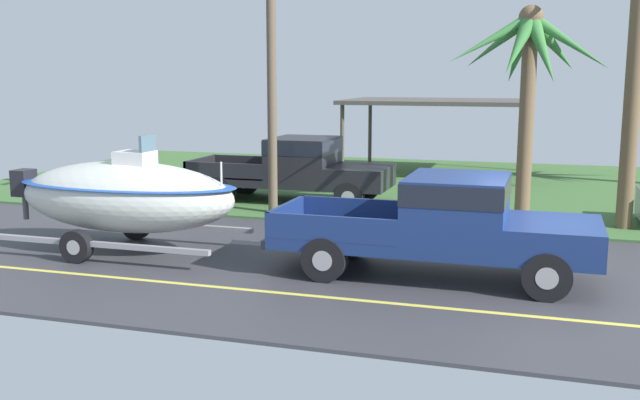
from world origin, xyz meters
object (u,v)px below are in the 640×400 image
at_px(boat_on_trailer, 126,196).
at_px(parked_pickup_background, 302,167).
at_px(palm_tree_near_left, 529,62).
at_px(carport_awning, 439,103).
at_px(pickup_truck_towing, 454,222).
at_px(utility_pole, 271,61).

relative_size(boat_on_trailer, parked_pickup_background, 1.00).
height_order(parked_pickup_background, palm_tree_near_left, palm_tree_near_left).
distance_m(parked_pickup_background, carport_awning, 7.69).
relative_size(pickup_truck_towing, carport_awning, 0.91).
distance_m(boat_on_trailer, carport_awning, 14.32).
distance_m(parked_pickup_background, palm_tree_near_left, 6.85).
distance_m(boat_on_trailer, utility_pole, 5.68).
relative_size(carport_awning, palm_tree_near_left, 1.25).
xyz_separation_m(carport_awning, utility_pole, (-2.97, -8.82, 1.35)).
bearing_deg(palm_tree_near_left, boat_on_trailer, -146.06).
bearing_deg(pickup_truck_towing, parked_pickup_background, 127.72).
bearing_deg(boat_on_trailer, palm_tree_near_left, 33.94).
xyz_separation_m(palm_tree_near_left, utility_pole, (-6.26, -0.38, 0.05)).
bearing_deg(pickup_truck_towing, utility_pole, 137.98).
distance_m(pickup_truck_towing, palm_tree_near_left, 5.96).
height_order(pickup_truck_towing, carport_awning, carport_awning).
bearing_deg(utility_pole, carport_awning, 71.41).
bearing_deg(utility_pole, parked_pickup_background, 83.85).
relative_size(boat_on_trailer, palm_tree_near_left, 1.14).
xyz_separation_m(carport_awning, palm_tree_near_left, (3.29, -8.44, 1.30)).
height_order(parked_pickup_background, utility_pole, utility_pole).
xyz_separation_m(parked_pickup_background, carport_awning, (2.77, 7.00, 1.56)).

